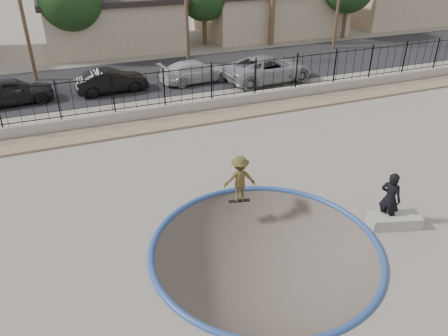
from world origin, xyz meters
TOP-DOWN VIEW (x-y plane):
  - ground at (0.00, 12.00)m, footprint 120.00×120.00m
  - bowl_pit at (0.00, -1.00)m, footprint 6.84×6.84m
  - coping_ring at (0.00, -1.00)m, footprint 7.04×7.04m
  - rock_strip at (0.00, 9.20)m, footprint 42.00×1.60m
  - retaining_wall at (0.00, 10.30)m, footprint 42.00×0.45m
  - fence at (0.00, 10.30)m, footprint 40.00×0.04m
  - street at (0.00, 17.00)m, footprint 90.00×8.00m
  - house_center at (0.00, 26.50)m, footprint 10.60×8.60m
  - house_east at (14.00, 26.50)m, footprint 12.60×8.60m
  - house_east_far at (28.00, 26.50)m, footprint 11.60×8.60m
  - utility_pole_left at (-6.00, 19.00)m, footprint 1.70×0.24m
  - skater at (0.28, 1.60)m, footprint 1.20×0.85m
  - skateboard at (0.28, 1.60)m, footprint 0.77×0.34m
  - videographer at (4.21, -1.28)m, footprint 0.69×0.80m
  - concrete_ledge at (4.36, -1.50)m, footprint 1.73×1.14m
  - car_a at (-7.24, 15.00)m, footprint 4.40×2.07m
  - car_b at (-1.93, 14.94)m, footprint 4.10×1.64m
  - car_c at (3.21, 15.00)m, footprint 4.60×2.21m
  - car_d at (7.41, 13.40)m, footprint 5.84×3.03m

SIDE VIEW (x-z plane):
  - ground at x=0.00m, z-range -2.20..0.00m
  - bowl_pit at x=0.00m, z-range -0.90..0.90m
  - coping_ring at x=0.00m, z-range -0.10..0.10m
  - street at x=0.00m, z-range 0.00..0.04m
  - skateboard at x=0.28m, z-range 0.02..0.09m
  - rock_strip at x=0.00m, z-range 0.00..0.11m
  - concrete_ledge at x=4.36m, z-range 0.00..0.40m
  - retaining_wall at x=0.00m, z-range 0.00..0.60m
  - car_c at x=3.21m, z-range 0.04..1.33m
  - car_b at x=-1.93m, z-range 0.04..1.36m
  - car_a at x=-7.24m, z-range 0.04..1.49m
  - car_d at x=7.41m, z-range 0.04..1.61m
  - skater at x=0.28m, z-range 0.00..1.69m
  - videographer at x=4.21m, z-range 0.00..1.85m
  - fence at x=0.00m, z-range 0.60..2.40m
  - house_east at x=14.00m, z-range 0.02..3.92m
  - house_east_far at x=28.00m, z-range 0.02..3.92m
  - house_center at x=0.00m, z-range 0.02..3.92m
  - utility_pole_left at x=-6.00m, z-range 0.20..9.20m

